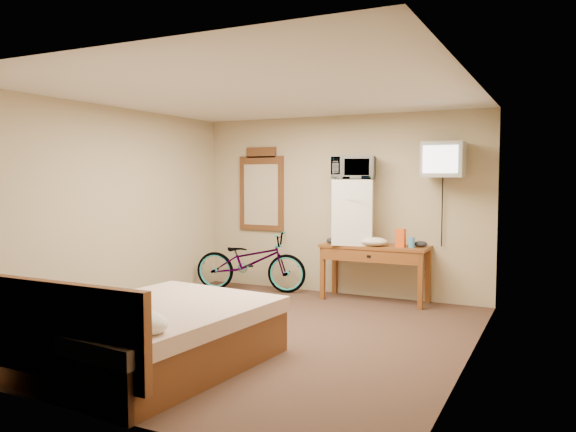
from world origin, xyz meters
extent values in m
plane|color=#3D291E|center=(0.00, 0.00, 0.00)|extent=(4.60, 4.60, 0.00)
plane|color=silver|center=(0.00, 0.00, 2.50)|extent=(4.60, 4.60, 0.00)
cube|color=tan|center=(0.00, 2.30, 1.25)|extent=(4.20, 0.04, 2.50)
cube|color=tan|center=(0.00, -2.30, 1.25)|extent=(4.20, 0.04, 2.50)
cube|color=tan|center=(-2.10, 0.00, 1.25)|extent=(0.04, 4.60, 2.50)
cube|color=tan|center=(2.10, 0.00, 1.25)|extent=(0.04, 4.60, 2.50)
cube|color=beige|center=(-0.08, 2.29, 0.92)|extent=(0.08, 0.01, 0.13)
cube|color=brown|center=(0.61, 2.04, 0.73)|extent=(1.42, 0.55, 0.04)
cube|color=brown|center=(-0.05, 1.82, 0.35)|extent=(0.06, 0.06, 0.71)
cube|color=brown|center=(1.26, 1.82, 0.35)|extent=(0.06, 0.06, 0.71)
cube|color=brown|center=(-0.05, 2.26, 0.35)|extent=(0.06, 0.06, 0.71)
cube|color=brown|center=(1.26, 2.26, 0.35)|extent=(0.06, 0.06, 0.71)
cube|color=brown|center=(0.61, 1.80, 0.63)|extent=(1.29, 0.05, 0.16)
cube|color=black|center=(0.61, 1.78, 0.63)|extent=(0.05, 0.02, 0.03)
cube|color=white|center=(0.30, 2.03, 1.18)|extent=(0.64, 0.63, 0.86)
cube|color=#A1A29C|center=(0.30, 1.78, 1.35)|extent=(0.53, 0.01, 0.00)
cylinder|color=#A1A29C|center=(0.11, 1.77, 1.13)|extent=(0.02, 0.02, 0.31)
imported|color=white|center=(0.30, 2.03, 1.77)|extent=(0.64, 0.51, 0.31)
cube|color=#E84E14|center=(0.97, 1.95, 0.87)|extent=(0.13, 0.08, 0.24)
cylinder|color=#3E8DD3|center=(1.11, 1.96, 0.82)|extent=(0.08, 0.08, 0.14)
ellipsoid|color=silver|center=(0.62, 1.92, 0.81)|extent=(0.38, 0.29, 0.12)
ellipsoid|color=black|center=(0.09, 1.89, 0.80)|extent=(0.24, 0.18, 0.09)
ellipsoid|color=black|center=(1.20, 2.07, 0.79)|extent=(0.17, 0.14, 0.08)
cube|color=black|center=(1.48, 2.28, 1.76)|extent=(0.14, 0.02, 0.14)
cylinder|color=black|center=(1.48, 2.24, 1.76)|extent=(0.05, 0.30, 0.05)
cube|color=#A1A29C|center=(1.48, 2.02, 1.86)|extent=(0.51, 0.43, 0.44)
cube|color=white|center=(1.48, 1.81, 1.86)|extent=(0.42, 0.02, 0.33)
cube|color=black|center=(1.48, 2.23, 1.86)|extent=(0.31, 0.02, 0.27)
cube|color=brown|center=(-1.24, 2.27, 1.40)|extent=(0.73, 0.04, 1.11)
cube|color=brown|center=(-1.24, 2.27, 2.01)|extent=(0.49, 0.04, 0.15)
cube|color=white|center=(-1.24, 2.25, 1.38)|extent=(0.57, 0.01, 0.91)
imported|color=black|center=(-1.20, 1.87, 0.43)|extent=(1.72, 0.93, 0.86)
cube|color=brown|center=(-0.32, -1.30, 0.20)|extent=(1.66, 2.10, 0.40)
cube|color=beige|center=(-0.32, -1.30, 0.45)|extent=(1.71, 2.15, 0.14)
cube|color=brown|center=(-0.32, -2.26, 0.55)|extent=(1.48, 0.08, 0.70)
ellipsoid|color=white|center=(-0.67, -1.95, 0.58)|extent=(0.57, 0.35, 0.20)
ellipsoid|color=white|center=(0.02, -1.95, 0.58)|extent=(0.57, 0.35, 0.20)
camera|label=1|loc=(2.83, -5.09, 1.65)|focal=35.00mm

